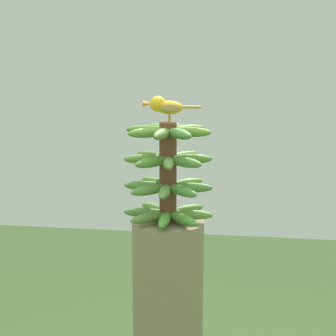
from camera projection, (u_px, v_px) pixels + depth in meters
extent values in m
cylinder|color=brown|center=(168.00, 173.00, 1.86)|extent=(0.06, 0.06, 0.32)
ellipsoid|color=#4C7B2E|center=(186.00, 210.00, 1.93)|extent=(0.13, 0.13, 0.03)
ellipsoid|color=olive|center=(171.00, 208.00, 1.96)|extent=(0.15, 0.03, 0.03)
ellipsoid|color=#588A38|center=(155.00, 209.00, 1.95)|extent=(0.13, 0.13, 0.03)
ellipsoid|color=#4A8034|center=(146.00, 213.00, 1.90)|extent=(0.03, 0.15, 0.03)
ellipsoid|color=#597B35|center=(150.00, 217.00, 1.85)|extent=(0.13, 0.13, 0.03)
ellipsoid|color=#4A8D32|center=(165.00, 220.00, 1.82)|extent=(0.15, 0.03, 0.03)
ellipsoid|color=#4C8D31|center=(182.00, 219.00, 1.83)|extent=(0.13, 0.13, 0.03)
ellipsoid|color=#5D8938|center=(190.00, 215.00, 1.88)|extent=(0.03, 0.15, 0.03)
ellipsoid|color=#578929|center=(185.00, 184.00, 1.91)|extent=(0.13, 0.13, 0.03)
ellipsoid|color=#5B8A2B|center=(171.00, 182.00, 1.94)|extent=(0.15, 0.03, 0.03)
ellipsoid|color=#588734|center=(155.00, 183.00, 1.93)|extent=(0.13, 0.13, 0.03)
ellipsoid|color=#4E8536|center=(146.00, 186.00, 1.88)|extent=(0.03, 0.15, 0.03)
ellipsoid|color=#548638|center=(150.00, 190.00, 1.83)|extent=(0.13, 0.13, 0.03)
ellipsoid|color=#54813C|center=(165.00, 192.00, 1.80)|extent=(0.15, 0.03, 0.03)
ellipsoid|color=#50883C|center=(182.00, 191.00, 1.82)|extent=(0.13, 0.13, 0.03)
ellipsoid|color=#507E35|center=(190.00, 187.00, 1.86)|extent=(0.03, 0.15, 0.03)
ellipsoid|color=#568A3B|center=(184.00, 162.00, 1.81)|extent=(0.11, 0.14, 0.03)
ellipsoid|color=#51822D|center=(189.00, 159.00, 1.86)|extent=(0.06, 0.15, 0.03)
ellipsoid|color=#57832A|center=(183.00, 156.00, 1.90)|extent=(0.14, 0.11, 0.03)
ellipsoid|color=#52822C|center=(168.00, 155.00, 1.92)|extent=(0.15, 0.06, 0.03)
ellipsoid|color=#507C3C|center=(153.00, 156.00, 1.90)|extent=(0.11, 0.14, 0.03)
ellipsoid|color=#5D8D31|center=(147.00, 159.00, 1.85)|extent=(0.06, 0.15, 0.03)
ellipsoid|color=#4F8332|center=(153.00, 162.00, 1.81)|extent=(0.14, 0.11, 0.03)
ellipsoid|color=#5D843A|center=(168.00, 163.00, 1.79)|extent=(0.15, 0.06, 0.03)
ellipsoid|color=#538939|center=(158.00, 129.00, 1.89)|extent=(0.14, 0.11, 0.03)
ellipsoid|color=#54842E|center=(148.00, 130.00, 1.86)|extent=(0.05, 0.15, 0.03)
ellipsoid|color=#548931|center=(149.00, 132.00, 1.81)|extent=(0.11, 0.14, 0.03)
ellipsoid|color=olive|center=(162.00, 134.00, 1.77)|extent=(0.15, 0.05, 0.03)
ellipsoid|color=#4D7D39|center=(178.00, 134.00, 1.78)|extent=(0.14, 0.11, 0.03)
ellipsoid|color=#59892B|center=(188.00, 132.00, 1.82)|extent=(0.05, 0.15, 0.03)
ellipsoid|color=#5B7C31|center=(186.00, 130.00, 1.87)|extent=(0.11, 0.14, 0.03)
ellipsoid|color=#4B8934|center=(174.00, 128.00, 1.90)|extent=(0.15, 0.05, 0.03)
cone|color=brown|center=(163.00, 180.00, 1.91)|extent=(0.04, 0.04, 0.06)
cylinder|color=#C68933|center=(170.00, 118.00, 1.87)|extent=(0.01, 0.01, 0.02)
cylinder|color=#C68933|center=(169.00, 118.00, 1.85)|extent=(0.00, 0.01, 0.02)
ellipsoid|color=gold|center=(170.00, 107.00, 1.85)|extent=(0.04, 0.09, 0.04)
ellipsoid|color=olive|center=(172.00, 107.00, 1.87)|extent=(0.01, 0.07, 0.03)
ellipsoid|color=olive|center=(170.00, 108.00, 1.83)|extent=(0.01, 0.07, 0.03)
cube|color=olive|center=(192.00, 107.00, 1.84)|extent=(0.02, 0.06, 0.01)
sphere|color=gold|center=(158.00, 104.00, 1.86)|extent=(0.05, 0.05, 0.05)
sphere|color=black|center=(155.00, 103.00, 1.84)|extent=(0.01, 0.01, 0.01)
cone|color=orange|center=(148.00, 104.00, 1.86)|extent=(0.02, 0.03, 0.02)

